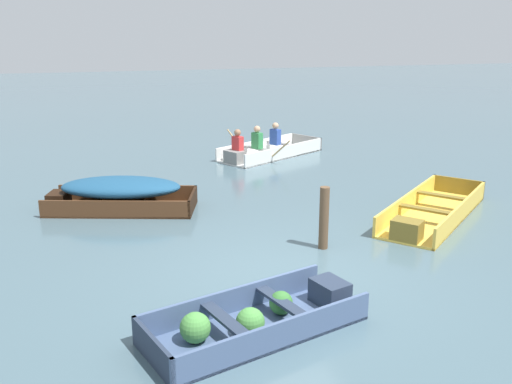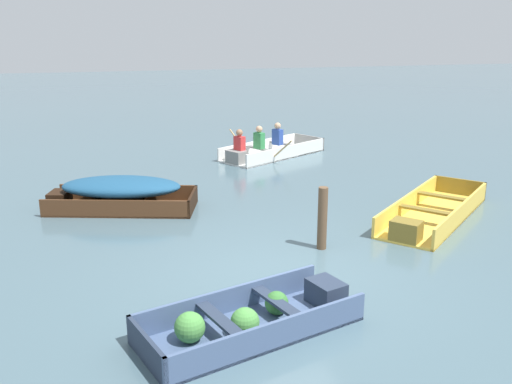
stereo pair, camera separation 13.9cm
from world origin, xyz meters
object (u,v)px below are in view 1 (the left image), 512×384
at_px(dinghy_slate_blue_foreground, 257,319).
at_px(skiff_yellow_mid_moored, 431,212).
at_px(rowboat_white_with_crew, 265,150).
at_px(mooring_post, 324,218).
at_px(skiff_dark_varnish_near_moored, 119,191).

height_order(dinghy_slate_blue_foreground, skiff_yellow_mid_moored, dinghy_slate_blue_foreground).
bearing_deg(rowboat_white_with_crew, skiff_yellow_mid_moored, -75.31).
xyz_separation_m(rowboat_white_with_crew, mooring_post, (-1.00, -6.73, 0.31)).
relative_size(dinghy_slate_blue_foreground, mooring_post, 2.74).
relative_size(skiff_yellow_mid_moored, rowboat_white_with_crew, 1.01).
bearing_deg(mooring_post, rowboat_white_with_crew, 81.57).
height_order(dinghy_slate_blue_foreground, skiff_dark_varnish_near_moored, skiff_dark_varnish_near_moored).
distance_m(skiff_dark_varnish_near_moored, mooring_post, 4.35).
xyz_separation_m(skiff_dark_varnish_near_moored, skiff_yellow_mid_moored, (5.68, -2.19, -0.25)).
bearing_deg(dinghy_slate_blue_foreground, skiff_yellow_mid_moored, 35.34).
relative_size(dinghy_slate_blue_foreground, skiff_dark_varnish_near_moored, 0.93).
relative_size(dinghy_slate_blue_foreground, skiff_yellow_mid_moored, 0.87).
bearing_deg(skiff_dark_varnish_near_moored, skiff_yellow_mid_moored, -21.08).
bearing_deg(dinghy_slate_blue_foreground, rowboat_white_with_crew, 72.81).
distance_m(dinghy_slate_blue_foreground, mooring_post, 2.89).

